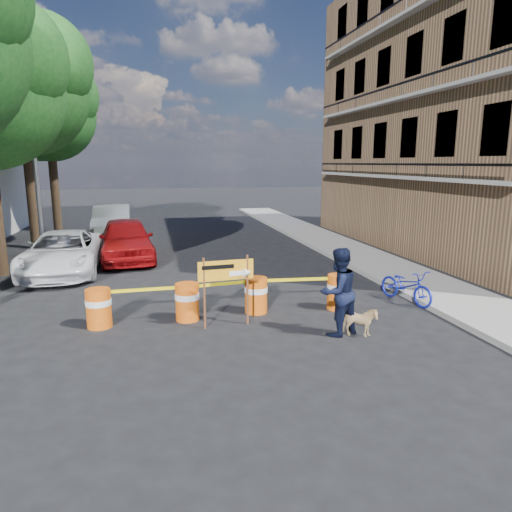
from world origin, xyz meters
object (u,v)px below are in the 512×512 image
barrel_mid_left (187,301)px  bicycle (407,270)px  barrel_far_left (99,307)px  barrel_mid_right (256,294)px  sedan_silver (112,222)px  pedestrian (338,292)px  detour_sign (232,276)px  sedan_red (126,239)px  suv_white (63,253)px  barrel_far_right (338,291)px  dog (359,322)px

barrel_mid_left → bicycle: 5.88m
barrel_far_left → barrel_mid_right: bearing=3.2°
sedan_silver → pedestrian: bearing=-70.5°
barrel_far_left → pedestrian: (5.14, -1.65, 0.50)m
barrel_far_left → detour_sign: size_ratio=0.54×
detour_sign → sedan_red: 8.54m
barrel_far_left → bicycle: bearing=1.0°
detour_sign → bicycle: bicycle is taller
sedan_red → barrel_far_left: bearing=-97.3°
detour_sign → suv_white: detour_sign is taller
barrel_far_right → pedestrian: pedestrian is taller
suv_white → pedestrian: bearing=-47.6°
barrel_far_right → suv_white: size_ratio=0.18×
barrel_far_left → bicycle: bicycle is taller
detour_sign → bicycle: bearing=3.8°
barrel_mid_left → barrel_mid_right: size_ratio=1.00×
sedan_silver → bicycle: bearing=-58.7°
pedestrian → suv_white: 10.10m
barrel_mid_left → suv_white: suv_white is taller
bicycle → suv_white: size_ratio=0.35×
barrel_far_right → barrel_far_left: bearing=-179.9°
bicycle → barrel_mid_right: bearing=163.1°
dog → sedan_red: sedan_red is taller
barrel_far_right → bicycle: 2.06m
pedestrian → barrel_mid_right: bearing=-73.3°
barrel_mid_left → detour_sign: detour_sign is taller
detour_sign → sedan_silver: (-3.67, 13.84, -0.38)m
suv_white → barrel_mid_right: bearing=-45.8°
bicycle → sedan_red: bearing=120.2°
dog → sedan_silver: bearing=47.0°
barrel_mid_left → sedan_red: bearing=103.1°
barrel_mid_right → suv_white: size_ratio=0.18×
bicycle → sedan_silver: (-8.55, 13.10, -0.06)m
sedan_red → detour_sign: bearing=-76.5°
barrel_far_right → sedan_silver: 14.75m
suv_white → detour_sign: bearing=-53.8°
suv_white → barrel_mid_left: bearing=-57.3°
sedan_silver → sedan_red: bearing=-82.5°
barrel_mid_right → bicycle: size_ratio=0.51×
barrel_far_left → barrel_far_right: bearing=0.1°
barrel_mid_right → bicycle: (4.14, -0.08, 0.41)m
barrel_mid_left → bicycle: bicycle is taller
barrel_far_left → pedestrian: size_ratio=0.46×
barrel_mid_left → pedestrian: size_ratio=0.46×
detour_sign → barrel_mid_right: bearing=43.2°
barrel_far_right → pedestrian: 1.87m
sedan_red → sedan_silver: (-0.95, 5.76, 0.00)m
barrel_mid_right → suv_white: 7.79m
barrel_mid_right → bicycle: 4.16m
barrel_mid_right → barrel_far_left: bearing=-176.8°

